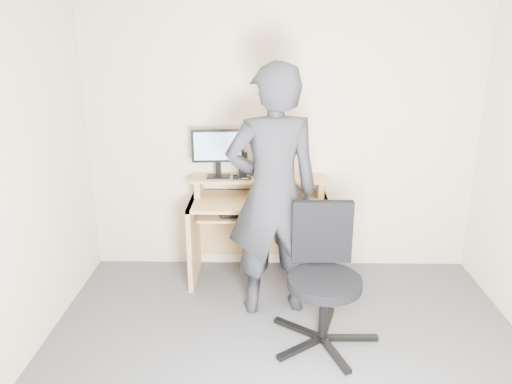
{
  "coord_description": "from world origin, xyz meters",
  "views": [
    {
      "loc": [
        -0.15,
        -2.64,
        2.16
      ],
      "look_at": [
        -0.22,
        1.05,
        0.95
      ],
      "focal_mm": 35.0,
      "sensor_mm": 36.0,
      "label": 1
    }
  ],
  "objects_px": {
    "monitor": "(218,149)",
    "office_chair": "(323,271)",
    "desk": "(259,218)",
    "person": "(273,193)"
  },
  "relations": [
    {
      "from": "desk",
      "to": "person",
      "type": "bearing_deg",
      "value": -79.49
    },
    {
      "from": "monitor",
      "to": "office_chair",
      "type": "relative_size",
      "value": 0.46
    },
    {
      "from": "desk",
      "to": "person",
      "type": "distance_m",
      "value": 0.74
    },
    {
      "from": "desk",
      "to": "office_chair",
      "type": "height_order",
      "value": "office_chair"
    },
    {
      "from": "desk",
      "to": "office_chair",
      "type": "bearing_deg",
      "value": -64.91
    },
    {
      "from": "monitor",
      "to": "person",
      "type": "relative_size",
      "value": 0.23
    },
    {
      "from": "monitor",
      "to": "office_chair",
      "type": "bearing_deg",
      "value": -56.49
    },
    {
      "from": "monitor",
      "to": "office_chair",
      "type": "xyz_separation_m",
      "value": [
        0.83,
        -1.05,
        -0.63
      ]
    },
    {
      "from": "monitor",
      "to": "desk",
      "type": "bearing_deg",
      "value": -13.09
    },
    {
      "from": "desk",
      "to": "person",
      "type": "relative_size",
      "value": 0.61
    }
  ]
}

